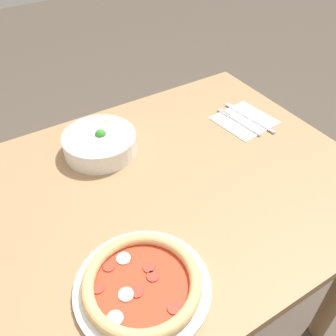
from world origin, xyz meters
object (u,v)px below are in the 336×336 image
object	(u,v)px
fork	(239,122)
knife	(251,119)
bowl	(100,142)
pizza	(142,284)

from	to	relation	value
fork	knife	size ratio (longest dim) A/B	0.87
knife	fork	bearing A→B (deg)	75.40
fork	bowl	bearing A→B (deg)	70.89
pizza	fork	distance (m)	0.65
fork	knife	world-z (taller)	same
fork	pizza	bearing A→B (deg)	116.78
pizza	knife	world-z (taller)	pizza
bowl	fork	xyz separation A→B (m)	(0.44, -0.10, -0.03)
pizza	knife	xyz separation A→B (m)	(0.60, 0.34, -0.01)
bowl	knife	xyz separation A→B (m)	(0.48, -0.11, -0.03)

